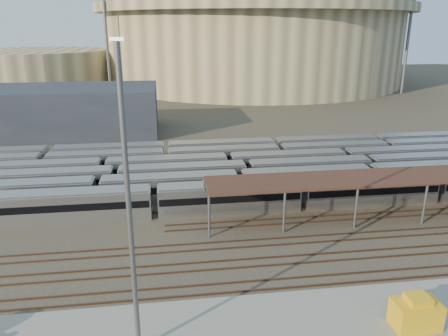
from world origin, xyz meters
TOP-DOWN VIEW (x-y plane):
  - ground at (0.00, 0.00)m, footprint 420.00×420.00m
  - apron at (-5.00, -15.00)m, footprint 50.00×9.00m
  - subway_trains at (1.86, 18.50)m, footprint 121.33×23.90m
  - inspection_shed at (22.00, 4.00)m, footprint 60.30×6.00m
  - empty_tracks at (0.00, -5.00)m, footprint 170.00×9.62m
  - stadium at (25.00, 140.00)m, footprint 124.00×124.00m
  - secondary_arena at (-60.00, 130.00)m, footprint 56.00×56.00m
  - service_building at (-35.00, 55.00)m, footprint 42.00×20.00m
  - floodlight_0 at (-30.00, 110.00)m, footprint 4.00×1.00m
  - floodlight_2 at (70.00, 100.00)m, footprint 4.00×1.00m
  - floodlight_3 at (-10.00, 160.00)m, footprint 4.00×1.00m
  - yard_light_pole at (-15.01, -15.93)m, footprint 0.82×0.36m
  - yellow_equipment at (6.23, -16.42)m, footprint 3.51×2.19m

SIDE VIEW (x-z plane):
  - ground at x=0.00m, z-range 0.00..0.00m
  - empty_tracks at x=0.00m, z-range 0.00..0.18m
  - apron at x=-5.00m, z-range 0.00..0.20m
  - yellow_equipment at x=6.23m, z-range 0.20..2.39m
  - subway_trains at x=1.86m, z-range 0.00..3.60m
  - inspection_shed at x=22.00m, z-range 2.33..7.63m
  - service_building at x=-35.00m, z-range 0.00..10.00m
  - secondary_arena at x=-60.00m, z-range 0.00..14.00m
  - yard_light_pole at x=-15.01m, z-range 0.28..22.11m
  - stadium at x=25.00m, z-range 0.22..32.72m
  - floodlight_0 at x=-30.00m, z-range 1.45..39.85m
  - floodlight_2 at x=70.00m, z-range 1.45..39.85m
  - floodlight_3 at x=-10.00m, z-range 1.45..39.85m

